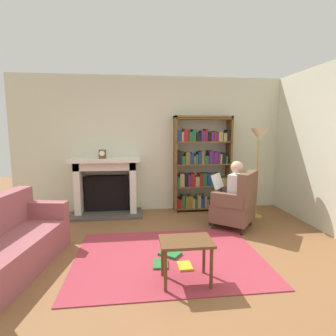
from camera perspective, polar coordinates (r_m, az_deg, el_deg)
ground at (r=3.45m, az=0.75°, el=-20.47°), size 14.00×14.00×0.00m
back_wall at (r=5.58m, az=-2.67°, el=4.96°), size 5.60×0.10×2.70m
side_wall_right at (r=5.25m, az=28.85°, el=3.78°), size 0.10×5.20×2.70m
area_rug at (r=3.72m, az=0.11°, el=-18.20°), size 2.40×1.80×0.01m
fireplace at (r=5.44m, az=-12.80°, el=-3.41°), size 1.35×0.64×1.11m
mantel_clock at (r=5.26m, az=-13.61°, el=2.86°), size 0.14×0.14×0.16m
bookshelf at (r=5.55m, az=7.08°, el=0.64°), size 1.15×0.32×1.92m
armchair_reading at (r=4.72m, az=14.21°, el=-7.24°), size 0.88×0.89×0.97m
seated_reader at (r=4.71m, az=12.92°, el=-4.77°), size 0.59×0.57×1.14m
sofa_floral at (r=3.76m, az=-31.13°, el=-13.87°), size 1.00×1.80×0.85m
side_table at (r=3.02m, az=3.81°, el=-16.24°), size 0.56×0.39×0.49m
scattered_books at (r=3.62m, az=0.58°, el=-18.59°), size 0.47×0.60×0.04m
floor_lamp at (r=5.27m, az=18.53°, el=5.14°), size 0.32×0.32×1.68m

